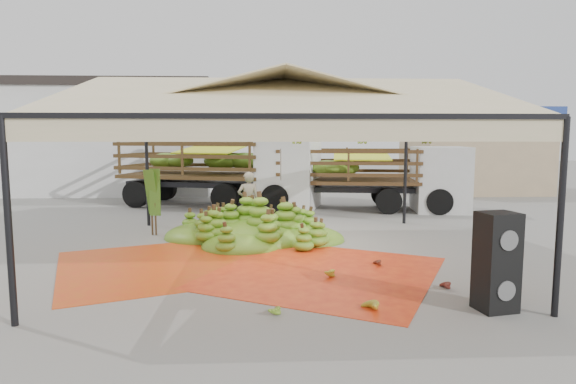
{
  "coord_description": "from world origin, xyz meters",
  "views": [
    {
      "loc": [
        -0.37,
        -10.85,
        2.69
      ],
      "look_at": [
        0.2,
        1.5,
        1.3
      ],
      "focal_mm": 30.0,
      "sensor_mm": 36.0,
      "label": 1
    }
  ],
  "objects_px": {
    "banana_heap": "(257,219)",
    "vendor": "(248,201)",
    "truck_right": "(379,171)",
    "truck_left": "(227,165)",
    "speaker_stack": "(497,262)"
  },
  "relations": [
    {
      "from": "banana_heap",
      "to": "vendor",
      "type": "xyz_separation_m",
      "value": [
        -0.26,
        1.2,
        0.32
      ]
    },
    {
      "from": "vendor",
      "to": "truck_right",
      "type": "height_order",
      "value": "truck_right"
    },
    {
      "from": "banana_heap",
      "to": "truck_left",
      "type": "bearing_deg",
      "value": 101.31
    },
    {
      "from": "truck_left",
      "to": "banana_heap",
      "type": "bearing_deg",
      "value": -62.7
    },
    {
      "from": "speaker_stack",
      "to": "truck_left",
      "type": "distance_m",
      "value": 12.91
    },
    {
      "from": "banana_heap",
      "to": "speaker_stack",
      "type": "height_order",
      "value": "speaker_stack"
    },
    {
      "from": "speaker_stack",
      "to": "vendor",
      "type": "relative_size",
      "value": 0.9
    },
    {
      "from": "speaker_stack",
      "to": "vendor",
      "type": "xyz_separation_m",
      "value": [
        -4.09,
        6.69,
        0.09
      ]
    },
    {
      "from": "banana_heap",
      "to": "speaker_stack",
      "type": "xyz_separation_m",
      "value": [
        3.83,
        -5.49,
        0.24
      ]
    },
    {
      "from": "truck_left",
      "to": "truck_right",
      "type": "bearing_deg",
      "value": 4.26
    },
    {
      "from": "banana_heap",
      "to": "vendor",
      "type": "relative_size",
      "value": 2.91
    },
    {
      "from": "banana_heap",
      "to": "truck_left",
      "type": "relative_size",
      "value": 0.62
    },
    {
      "from": "truck_left",
      "to": "truck_right",
      "type": "height_order",
      "value": "truck_left"
    },
    {
      "from": "vendor",
      "to": "truck_left",
      "type": "distance_m",
      "value": 5.3
    },
    {
      "from": "banana_heap",
      "to": "truck_right",
      "type": "relative_size",
      "value": 0.7
    }
  ]
}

